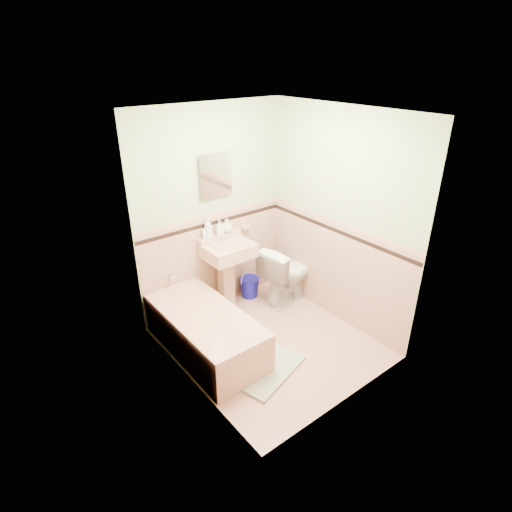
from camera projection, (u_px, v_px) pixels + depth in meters
floor at (270, 342)px, 4.72m from camera, size 2.20×2.20×0.00m
ceiling at (274, 112)px, 3.61m from camera, size 2.20×2.20×0.00m
wall_back at (212, 212)px, 4.94m from camera, size 2.50×0.00×2.50m
wall_front at (358, 286)px, 3.39m from camera, size 2.50×0.00×2.50m
wall_left at (183, 272)px, 3.61m from camera, size 0.00×2.50×2.50m
wall_right at (339, 220)px, 4.72m from camera, size 0.00×2.50×2.50m
wainscot_back at (215, 261)px, 5.22m from camera, size 2.00×0.00×2.00m
wainscot_front at (349, 349)px, 3.69m from camera, size 2.00×0.00×2.00m
wainscot_left at (190, 332)px, 3.91m from camera, size 0.00×2.20×2.20m
wainscot_right at (333, 271)px, 5.00m from camera, size 0.00×2.20×2.20m
accent_back at (213, 223)px, 4.99m from camera, size 2.00×0.00×2.00m
accent_front at (355, 299)px, 3.46m from camera, size 2.00×0.00×2.00m
accent_left at (186, 284)px, 3.68m from camera, size 0.00×2.20×2.20m
accent_right at (337, 231)px, 4.77m from camera, size 0.00×2.20×2.20m
cap_back at (213, 215)px, 4.94m from camera, size 2.00×0.00×2.00m
cap_front at (356, 288)px, 3.42m from camera, size 2.00×0.00×2.00m
cap_left at (186, 274)px, 3.64m from camera, size 0.00×2.20×2.20m
cap_right at (337, 223)px, 4.72m from camera, size 0.00×2.20×2.20m
bathtub at (206, 333)px, 4.50m from camera, size 0.70×1.50×0.45m
tub_faucet at (171, 275)px, 4.83m from camera, size 0.04×0.12×0.04m
sink at (229, 277)px, 5.15m from camera, size 0.58×0.48×0.91m
sink_faucet at (221, 237)px, 5.03m from camera, size 0.02×0.02×0.10m
medicine_cabinet at (215, 175)px, 4.75m from camera, size 0.37×0.04×0.46m
soap_dish at (246, 227)px, 5.31m from camera, size 0.11×0.07×0.04m
soap_bottle_left at (208, 228)px, 4.91m from camera, size 0.10×0.11×0.25m
soap_bottle_mid at (219, 227)px, 5.01m from camera, size 0.10×0.10×0.19m
soap_bottle_right at (227, 226)px, 5.08m from camera, size 0.18×0.18×0.17m
tube at (204, 234)px, 4.91m from camera, size 0.05×0.05×0.12m
toilet at (287, 273)px, 5.38m from camera, size 0.83×0.55×0.79m
bucket at (249, 287)px, 5.57m from camera, size 0.32×0.32×0.27m
bath_mat at (265, 368)px, 4.31m from camera, size 0.91×0.73×0.03m
shoe at (262, 366)px, 4.28m from camera, size 0.16×0.09×0.06m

